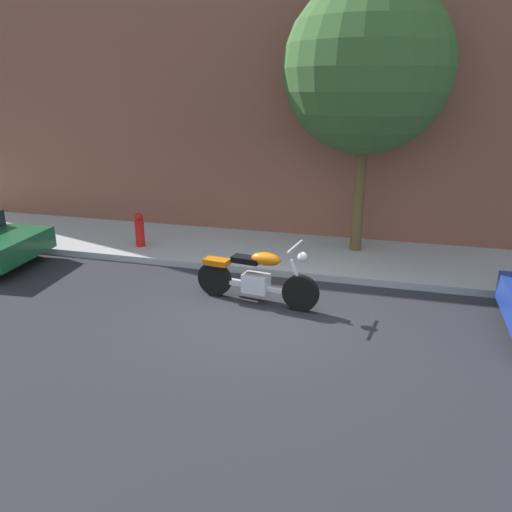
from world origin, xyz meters
name	(u,v)px	position (x,y,z in m)	size (l,w,h in m)	color
ground_plane	(266,313)	(0.00, 0.00, 0.00)	(60.00, 60.00, 0.00)	#28282D
sidewalk	(299,254)	(0.00, 2.94, 0.07)	(21.63, 2.59, 0.14)	#A9A9A9
building_facade	(317,70)	(0.00, 4.49, 3.87)	(21.63, 0.50, 7.74)	brown
motorcycle	(256,278)	(-0.28, 0.39, 0.45)	(2.21, 0.75, 1.12)	black
street_tree	(367,69)	(1.16, 3.37, 3.85)	(3.32, 3.32, 5.52)	brown
fire_hydrant	(140,232)	(-3.50, 2.35, 0.46)	(0.20, 0.20, 0.91)	red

